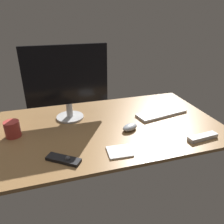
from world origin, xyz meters
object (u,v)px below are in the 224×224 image
object	(u,v)px
notepad	(119,151)
computer_mouse	(130,127)
coffee_mug	(12,129)
monitor	(67,80)
keyboard	(161,113)
tv_remote	(203,137)
media_remote	(64,159)

from	to	relation	value
notepad	computer_mouse	bearing A→B (deg)	56.29
coffee_mug	notepad	size ratio (longest dim) A/B	0.76
monitor	coffee_mug	size ratio (longest dim) A/B	5.54
monitor	keyboard	size ratio (longest dim) A/B	1.44
computer_mouse	tv_remote	bearing A→B (deg)	-57.83
computer_mouse	media_remote	world-z (taller)	computer_mouse
keyboard	coffee_mug	distance (cm)	96.79
keyboard	media_remote	world-z (taller)	media_remote
monitor	computer_mouse	distance (cm)	49.60
media_remote	notepad	world-z (taller)	media_remote
tv_remote	notepad	world-z (taller)	tv_remote
keyboard	notepad	xyz separation A→B (cm)	(-42.76, -34.54, -0.43)
computer_mouse	tv_remote	size ratio (longest dim) A/B	0.59
computer_mouse	tv_remote	world-z (taller)	computer_mouse
coffee_mug	notepad	distance (cm)	63.37
tv_remote	notepad	size ratio (longest dim) A/B	1.48
media_remote	tv_remote	distance (cm)	77.76
monitor	coffee_mug	world-z (taller)	monitor
computer_mouse	media_remote	xyz separation A→B (cm)	(-41.89, -19.38, -0.96)
monitor	media_remote	size ratio (longest dim) A/B	3.05
keyboard	monitor	bearing A→B (deg)	157.19
monitor	keyboard	bearing A→B (deg)	-12.21
media_remote	tv_remote	size ratio (longest dim) A/B	0.94
monitor	computer_mouse	world-z (taller)	monitor
coffee_mug	keyboard	bearing A→B (deg)	0.92
media_remote	coffee_mug	world-z (taller)	coffee_mug
media_remote	computer_mouse	bearing A→B (deg)	60.87
tv_remote	coffee_mug	world-z (taller)	coffee_mug
media_remote	keyboard	bearing A→B (deg)	61.31
keyboard	computer_mouse	xyz separation A→B (cm)	(-29.16, -14.15, 1.02)
keyboard	coffee_mug	bearing A→B (deg)	170.14
computer_mouse	monitor	bearing A→B (deg)	113.90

